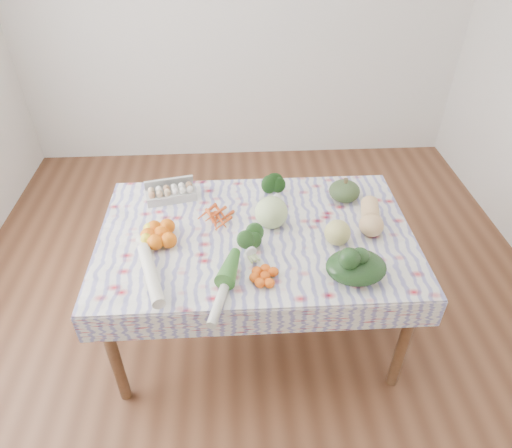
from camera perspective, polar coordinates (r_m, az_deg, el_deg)
The scene contains 17 objects.
ground at distance 2.96m, azimuth 0.00°, elevation -12.62°, with size 4.50×4.50×0.00m, color #58321E.
wall_back at distance 4.22m, azimuth -1.96°, elevation 25.83°, with size 4.00×0.04×2.80m, color white.
dining_table at distance 2.47m, azimuth 0.00°, elevation -2.59°, with size 1.60×1.00×0.75m.
tablecloth at distance 2.42m, azimuth 0.00°, elevation -1.19°, with size 1.66×1.06×0.01m, color silver.
egg_carton at distance 2.69m, azimuth -10.55°, elevation 3.68°, with size 0.28×0.11×0.08m, color #B7B7B1.
carrot_bunch at distance 2.50m, azimuth -5.14°, elevation 0.64°, with size 0.19×0.17×0.03m, color #D5511D.
kale_bunch at distance 2.64m, azimuth 2.14°, elevation 4.25°, with size 0.14×0.12×0.12m, color #153710.
kabocha_squash at distance 2.68m, azimuth 11.00°, elevation 4.08°, with size 0.18×0.18×0.12m, color #354A26.
cabbage at distance 2.42m, azimuth 1.92°, elevation 1.46°, with size 0.18×0.18×0.18m, color #B5CE84.
butternut_squash at distance 2.51m, azimuth 14.17°, elevation 1.03°, with size 0.13×0.28×0.13m, color tan.
orange_cluster at distance 2.39m, azimuth -11.74°, elevation -1.20°, with size 0.26×0.26×0.09m, color orange.
broccoli at distance 2.27m, azimuth -1.13°, elevation -2.53°, with size 0.14×0.14×0.10m, color #24501E.
mandarin_cluster at distance 2.14m, azimuth 1.13°, elevation -6.46°, with size 0.17×0.17×0.05m, color #EA5910.
grapefruit at distance 2.35m, azimuth 10.15°, elevation -1.06°, with size 0.13×0.13×0.13m, color tan.
spinach_bag at distance 2.18m, azimuth 12.40°, elevation -5.28°, with size 0.28×0.23×0.13m, color black.
daikon at distance 2.20m, azimuth -13.02°, elevation -6.10°, with size 0.06×0.06×0.42m, color silver.
leek at distance 2.09m, azimuth -4.02°, elevation -8.03°, with size 0.05×0.05×0.43m, color beige.
Camera 1 is at (-0.11, -1.88, 2.29)m, focal length 32.00 mm.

